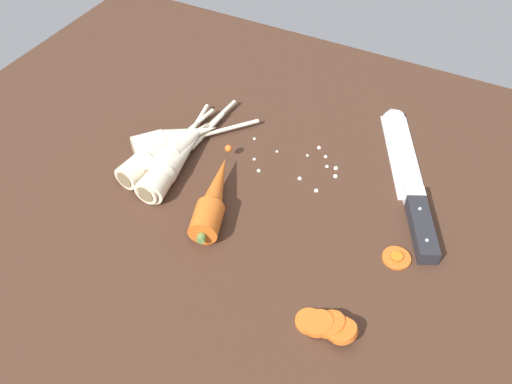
{
  "coord_description": "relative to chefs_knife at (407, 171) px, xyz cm",
  "views": [
    {
      "loc": [
        26.0,
        -52.27,
        60.43
      ],
      "look_at": [
        0.0,
        -2.0,
        1.5
      ],
      "focal_mm": 38.44,
      "sensor_mm": 36.0,
      "label": 1
    }
  ],
  "objects": [
    {
      "name": "parsnip_mid_right",
      "position": [
        -33.56,
        -13.05,
        1.33
      ],
      "size": [
        4.94,
        23.6,
        4.0
      ],
      "color": "beige",
      "rests_on": "ground_plane"
    },
    {
      "name": "carrot_slice_stray_near",
      "position": [
        3.65,
        -16.92,
        -0.29
      ],
      "size": [
        3.93,
        3.93,
        0.7
      ],
      "color": "#D6601E",
      "rests_on": "ground_plane"
    },
    {
      "name": "parsnip_mid_left",
      "position": [
        -35.69,
        -11.36,
        1.33
      ],
      "size": [
        15.79,
        18.06,
        4.0
      ],
      "color": "beige",
      "rests_on": "ground_plane"
    },
    {
      "name": "carrot_slice_stack",
      "position": [
        -0.73,
        -31.29,
        0.18
      ],
      "size": [
        7.96,
        4.37,
        2.7
      ],
      "color": "#D6601E",
      "rests_on": "ground_plane"
    },
    {
      "name": "parsnip_back",
      "position": [
        -33.36,
        -16.37,
        1.33
      ],
      "size": [
        6.57,
        23.82,
        4.0
      ],
      "color": "beige",
      "rests_on": "ground_plane"
    },
    {
      "name": "ground_plane",
      "position": [
        -18.6,
        -13.77,
        -2.65
      ],
      "size": [
        120.0,
        90.0,
        4.0
      ],
      "primitive_type": "cube",
      "color": "#42281C"
    },
    {
      "name": "parsnip_outer",
      "position": [
        -36.46,
        -15.98,
        1.33
      ],
      "size": [
        5.57,
        22.18,
        4.0
      ],
      "color": "beige",
      "rests_on": "ground_plane"
    },
    {
      "name": "chefs_knife",
      "position": [
        0.0,
        0.0,
        0.0
      ],
      "size": [
        18.16,
        32.71,
        4.18
      ],
      "color": "silver",
      "rests_on": "ground_plane"
    },
    {
      "name": "mince_crumbs",
      "position": [
        -14.44,
        -5.72,
        -0.32
      ],
      "size": [
        16.12,
        10.17,
        0.74
      ],
      "color": "silver",
      "rests_on": "ground_plane"
    },
    {
      "name": "parsnip_front",
      "position": [
        -32.67,
        -16.73,
        1.33
      ],
      "size": [
        4.04,
        23.01,
        4.0
      ],
      "color": "beige",
      "rests_on": "ground_plane"
    },
    {
      "name": "whole_carrot",
      "position": [
        -23.34,
        -20.1,
        1.45
      ],
      "size": [
        8.72,
        19.06,
        4.2
      ],
      "color": "#D6601E",
      "rests_on": "ground_plane"
    }
  ]
}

